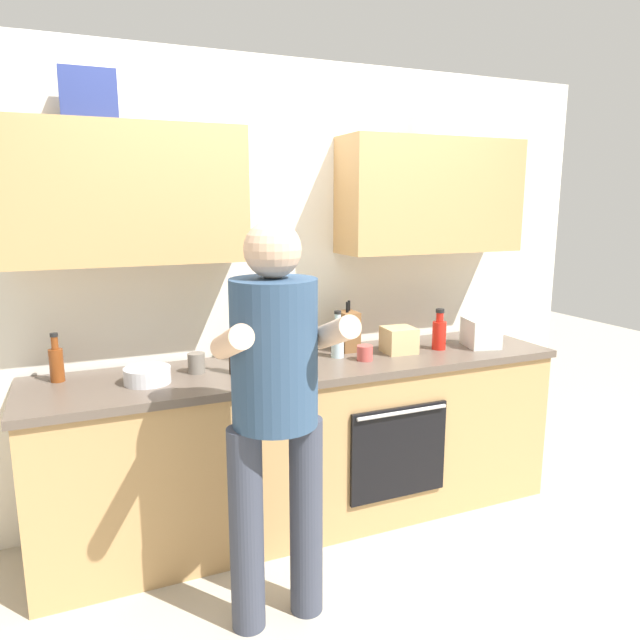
# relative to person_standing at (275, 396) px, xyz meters

# --- Properties ---
(ground_plane) EXTENTS (12.00, 12.00, 0.00)m
(ground_plane) POSITION_rel_person_standing_xyz_m (0.42, 0.70, -0.99)
(ground_plane) COLOR #B2A893
(back_wall_unit) EXTENTS (4.00, 0.38, 2.50)m
(back_wall_unit) POSITION_rel_person_standing_xyz_m (0.42, 0.97, 0.50)
(back_wall_unit) COLOR silver
(back_wall_unit) RESTS_ON ground
(counter) EXTENTS (2.84, 0.67, 0.90)m
(counter) POSITION_rel_person_standing_xyz_m (0.42, 0.70, -0.54)
(counter) COLOR tan
(counter) RESTS_ON ground
(person_standing) EXTENTS (0.49, 0.45, 1.68)m
(person_standing) POSITION_rel_person_standing_xyz_m (0.00, 0.00, 0.00)
(person_standing) COLOR #383D4C
(person_standing) RESTS_ON ground
(bottle_juice) EXTENTS (0.06, 0.06, 0.30)m
(bottle_juice) POSITION_rel_person_standing_xyz_m (0.29, 0.58, 0.03)
(bottle_juice) COLOR orange
(bottle_juice) RESTS_ON counter
(bottle_oil) EXTENTS (0.05, 0.05, 0.22)m
(bottle_oil) POSITION_rel_person_standing_xyz_m (0.09, 0.88, -0.00)
(bottle_oil) COLOR olive
(bottle_oil) RESTS_ON counter
(bottle_soy) EXTENTS (0.06, 0.06, 0.24)m
(bottle_soy) POSITION_rel_person_standing_xyz_m (0.02, 0.66, -0.00)
(bottle_soy) COLOR black
(bottle_soy) RESTS_ON counter
(bottle_water) EXTENTS (0.07, 0.07, 0.26)m
(bottle_water) POSITION_rel_person_standing_xyz_m (0.62, 0.75, 0.01)
(bottle_water) COLOR silver
(bottle_water) RESTS_ON counter
(bottle_hotsauce) EXTENTS (0.08, 0.08, 0.24)m
(bottle_hotsauce) POSITION_rel_person_standing_xyz_m (1.23, 0.68, 0.00)
(bottle_hotsauce) COLOR red
(bottle_hotsauce) RESTS_ON counter
(bottle_vinegar) EXTENTS (0.07, 0.07, 0.24)m
(bottle_vinegar) POSITION_rel_person_standing_xyz_m (-0.80, 0.87, 0.00)
(bottle_vinegar) COLOR brown
(bottle_vinegar) RESTS_ON counter
(cup_ceramic) EXTENTS (0.09, 0.09, 0.08)m
(cup_ceramic) POSITION_rel_person_standing_xyz_m (0.73, 0.63, -0.05)
(cup_ceramic) COLOR #BF4C47
(cup_ceramic) RESTS_ON counter
(cup_stoneware) EXTENTS (0.09, 0.09, 0.10)m
(cup_stoneware) POSITION_rel_person_standing_xyz_m (-0.16, 0.75, -0.04)
(cup_stoneware) COLOR slate
(cup_stoneware) RESTS_ON counter
(mixing_bowl) EXTENTS (0.22, 0.22, 0.08)m
(mixing_bowl) POSITION_rel_person_standing_xyz_m (-0.41, 0.67, -0.05)
(mixing_bowl) COLOR silver
(mixing_bowl) RESTS_ON counter
(knife_block) EXTENTS (0.10, 0.14, 0.29)m
(knife_block) POSITION_rel_person_standing_xyz_m (0.73, 0.86, 0.02)
(knife_block) COLOR brown
(knife_block) RESTS_ON counter
(potted_herb) EXTENTS (0.18, 0.18, 0.26)m
(potted_herb) POSITION_rel_person_standing_xyz_m (0.34, 0.74, 0.05)
(potted_herb) COLOR #9E6647
(potted_herb) RESTS_ON counter
(grocery_bag_bread) EXTENTS (0.18, 0.18, 0.14)m
(grocery_bag_bread) POSITION_rel_person_standing_xyz_m (0.98, 0.70, -0.02)
(grocery_bag_bread) COLOR tan
(grocery_bag_bread) RESTS_ON counter
(grocery_bag_produce) EXTENTS (0.22, 0.25, 0.16)m
(grocery_bag_produce) POSITION_rel_person_standing_xyz_m (1.50, 0.63, -0.01)
(grocery_bag_produce) COLOR silver
(grocery_bag_produce) RESTS_ON counter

